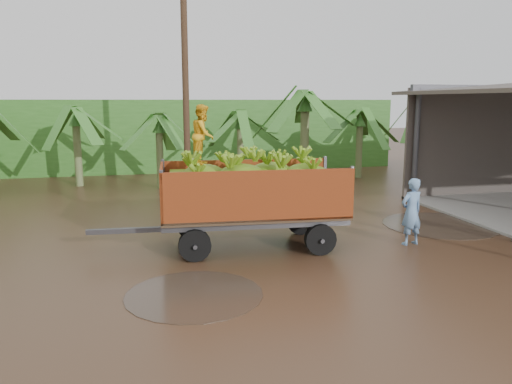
# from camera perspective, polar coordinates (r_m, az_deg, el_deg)

# --- Properties ---
(ground) EXTENTS (100.00, 100.00, 0.00)m
(ground) POSITION_cam_1_polar(r_m,az_deg,el_deg) (11.78, 9.46, -7.28)
(ground) COLOR black
(ground) RESTS_ON ground
(hedge_north) EXTENTS (22.00, 3.00, 3.60)m
(hedge_north) POSITION_cam_1_polar(r_m,az_deg,el_deg) (26.48, -8.25, 6.50)
(hedge_north) COLOR #2D661E
(hedge_north) RESTS_ON ground
(banana_trailer) EXTENTS (6.17, 2.43, 3.46)m
(banana_trailer) POSITION_cam_1_polar(r_m,az_deg,el_deg) (12.09, -0.53, -0.17)
(banana_trailer) COLOR #AD4118
(banana_trailer) RESTS_ON ground
(man_blue) EXTENTS (0.68, 0.52, 1.68)m
(man_blue) POSITION_cam_1_polar(r_m,az_deg,el_deg) (12.94, 17.34, -2.16)
(man_blue) COLOR #658CB9
(man_blue) RESTS_ON ground
(utility_pole) EXTENTS (1.20, 0.24, 8.68)m
(utility_pole) POSITION_cam_1_polar(r_m,az_deg,el_deg) (18.84, -8.07, 12.88)
(utility_pole) COLOR #47301E
(utility_pole) RESTS_ON ground
(banana_plants) EXTENTS (24.56, 20.40, 4.35)m
(banana_plants) POSITION_cam_1_polar(r_m,az_deg,el_deg) (16.60, -18.13, 4.15)
(banana_plants) COLOR #2D661E
(banana_plants) RESTS_ON ground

